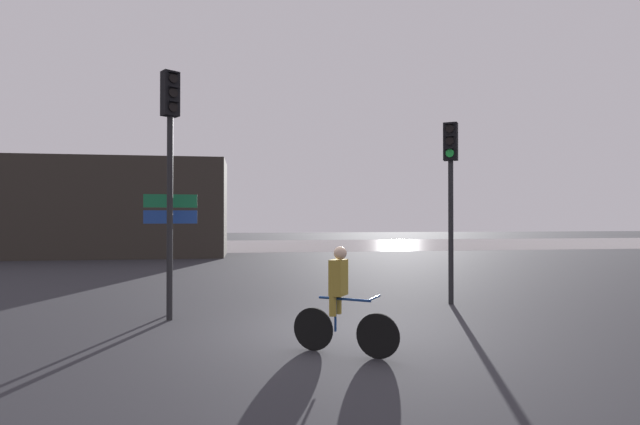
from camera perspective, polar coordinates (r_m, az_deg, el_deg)
name	(u,v)px	position (r m, az deg, el deg)	size (l,w,h in m)	color
ground_plane	(333,332)	(9.18, 1.52, -13.53)	(120.00, 120.00, 0.00)	#28282D
water_strip	(267,245)	(37.59, -6.06, -3.72)	(80.00, 16.00, 0.01)	gray
distant_building	(87,208)	(28.70, -25.05, 0.47)	(14.20, 4.00, 5.13)	#2D2823
traffic_light_near_left	(170,149)	(10.55, -16.76, 6.99)	(0.40, 0.42, 5.00)	black
traffic_light_near_right	(451,178)	(12.30, 14.71, 3.87)	(0.40, 0.42, 4.32)	black
direction_sign_post	(171,230)	(11.06, -16.70, -1.92)	(1.10, 0.14, 2.60)	slate
cyclist	(341,299)	(7.64, 2.37, -9.90)	(1.44, 0.98, 1.62)	black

